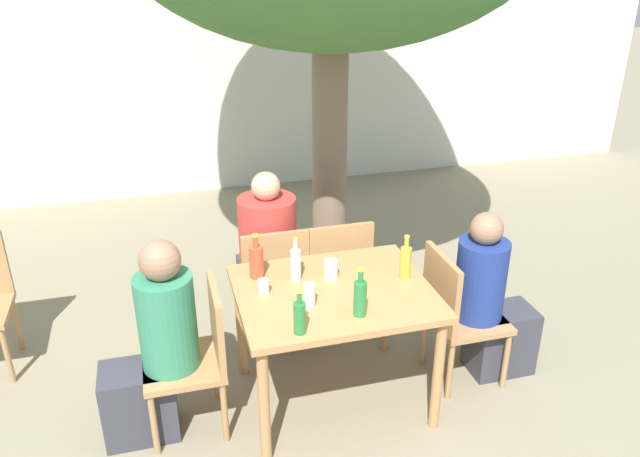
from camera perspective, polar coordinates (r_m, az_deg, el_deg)
ground_plane at (r=4.00m, az=1.18°, el=-15.17°), size 30.00×30.00×0.00m
cafe_building_wall at (r=6.93m, az=-8.05°, el=14.81°), size 10.00×0.08×2.80m
dining_table_front at (r=3.61m, az=1.27°, el=-6.98°), size 1.11×0.91×0.77m
patio_chair_0 at (r=3.59m, az=-11.06°, el=-10.90°), size 0.44×0.44×0.89m
patio_chair_1 at (r=3.96m, az=12.28°, el=-7.32°), size 0.44×0.44×0.89m
patio_chair_2 at (r=4.23m, az=-4.30°, el=-4.61°), size 0.44×0.44×0.89m
patio_chair_3 at (r=4.32m, az=1.47°, el=-3.86°), size 0.44×0.44×0.89m
person_seated_0 at (r=3.58m, az=-14.92°, el=-10.90°), size 0.56×0.31×1.20m
person_seated_1 at (r=4.07m, az=15.33°, el=-6.77°), size 0.55×0.31×1.14m
person_seated_2 at (r=4.40m, az=-4.91°, el=-2.65°), size 0.39×0.60×1.21m
green_bottle_0 at (r=3.14m, az=-1.88°, el=-8.06°), size 0.06×0.06×0.25m
oil_cruet_1 at (r=3.67m, az=7.82°, el=-3.00°), size 0.07×0.07×0.27m
soda_bottle_2 at (r=3.65m, az=-5.84°, el=-2.96°), size 0.08×0.08×0.28m
green_bottle_3 at (r=3.28m, az=3.69°, el=-6.30°), size 0.07×0.07×0.28m
water_bottle_4 at (r=3.62m, az=-2.23°, el=-3.22°), size 0.06×0.06×0.27m
drinking_glass_0 at (r=3.38m, az=-1.00°, el=-6.09°), size 0.07×0.07×0.13m
drinking_glass_1 at (r=3.52m, az=-5.19°, el=-5.32°), size 0.07×0.07×0.08m
drinking_glass_2 at (r=3.65m, az=1.01°, el=-3.75°), size 0.08×0.08×0.11m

